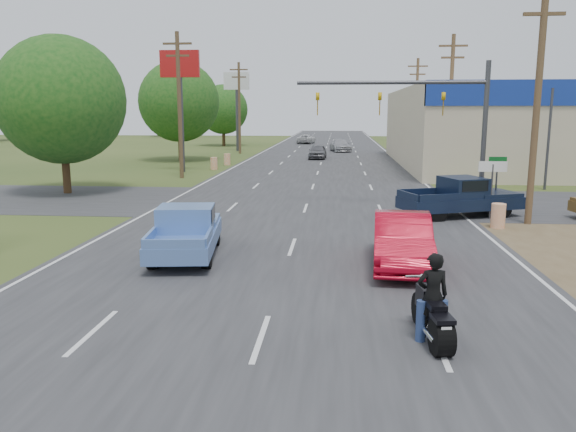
# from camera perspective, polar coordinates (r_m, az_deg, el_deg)

# --- Properties ---
(ground) EXTENTS (200.00, 200.00, 0.00)m
(ground) POSITION_cam_1_polar(r_m,az_deg,el_deg) (11.88, -2.79, -12.36)
(ground) COLOR #31431B
(ground) RESTS_ON ground
(main_road) EXTENTS (15.00, 180.00, 0.02)m
(main_road) POSITION_cam_1_polar(r_m,az_deg,el_deg) (51.07, 3.36, 5.33)
(main_road) COLOR #2D2D30
(main_road) RESTS_ON ground
(cross_road) EXTENTS (120.00, 10.00, 0.02)m
(cross_road) POSITION_cam_1_polar(r_m,az_deg,el_deg) (29.25, 2.02, 1.45)
(cross_road) COLOR #2D2D30
(cross_road) RESTS_ON ground
(utility_pole_1) EXTENTS (2.00, 0.28, 10.00)m
(utility_pole_1) POSITION_cam_1_polar(r_m,az_deg,el_deg) (25.15, 24.04, 11.23)
(utility_pole_1) COLOR #4C3823
(utility_pole_1) RESTS_ON ground
(utility_pole_2) EXTENTS (2.00, 0.28, 10.00)m
(utility_pole_2) POSITION_cam_1_polar(r_m,az_deg,el_deg) (42.60, 16.17, 11.06)
(utility_pole_2) COLOR #4C3823
(utility_pole_2) RESTS_ON ground
(utility_pole_3) EXTENTS (2.00, 0.28, 10.00)m
(utility_pole_3) POSITION_cam_1_polar(r_m,az_deg,el_deg) (60.37, 12.90, 10.93)
(utility_pole_3) COLOR #4C3823
(utility_pole_3) RESTS_ON ground
(utility_pole_5) EXTENTS (2.00, 0.28, 10.00)m
(utility_pole_5) POSITION_cam_1_polar(r_m,az_deg,el_deg) (40.38, -10.99, 11.33)
(utility_pole_5) COLOR #4C3823
(utility_pole_5) RESTS_ON ground
(utility_pole_6) EXTENTS (2.00, 0.28, 10.00)m
(utility_pole_6) POSITION_cam_1_polar(r_m,az_deg,el_deg) (63.80, -4.97, 11.12)
(utility_pole_6) COLOR #4C3823
(utility_pole_6) RESTS_ON ground
(tree_0) EXTENTS (7.14, 7.14, 8.84)m
(tree_0) POSITION_cam_1_polar(r_m,az_deg,el_deg) (34.54, -22.06, 10.85)
(tree_0) COLOR #422D19
(tree_0) RESTS_ON ground
(tree_1) EXTENTS (7.56, 7.56, 9.36)m
(tree_1) POSITION_cam_1_polar(r_m,az_deg,el_deg) (54.94, -11.01, 11.34)
(tree_1) COLOR #422D19
(tree_1) RESTS_ON ground
(tree_2) EXTENTS (6.72, 6.72, 8.32)m
(tree_2) POSITION_cam_1_polar(r_m,az_deg,el_deg) (78.43, -6.60, 10.71)
(tree_2) COLOR #422D19
(tree_2) RESTS_ON ground
(tree_5) EXTENTS (7.98, 7.98, 9.88)m
(tree_5) POSITION_cam_1_polar(r_m,az_deg,el_deg) (109.61, 20.50, 10.54)
(tree_5) COLOR #422D19
(tree_5) RESTS_ON ground
(tree_6) EXTENTS (8.82, 8.82, 10.92)m
(tree_6) POSITION_cam_1_polar(r_m,az_deg,el_deg) (110.45, -11.74, 11.29)
(tree_6) COLOR #422D19
(tree_6) RESTS_ON ground
(barrel_0) EXTENTS (0.56, 0.56, 1.00)m
(barrel_0) POSITION_cam_1_polar(r_m,az_deg,el_deg) (24.09, 20.57, 0.01)
(barrel_0) COLOR orange
(barrel_0) RESTS_ON ground
(barrel_1) EXTENTS (0.56, 0.56, 1.00)m
(barrel_1) POSITION_cam_1_polar(r_m,az_deg,el_deg) (32.35, 17.32, 2.74)
(barrel_1) COLOR orange
(barrel_1) RESTS_ON ground
(barrel_2) EXTENTS (0.56, 0.56, 1.00)m
(barrel_2) POSITION_cam_1_polar(r_m,az_deg,el_deg) (46.13, -7.53, 5.32)
(barrel_2) COLOR orange
(barrel_2) RESTS_ON ground
(barrel_3) EXTENTS (0.56, 0.56, 1.00)m
(barrel_3) POSITION_cam_1_polar(r_m,az_deg,el_deg) (49.97, -6.20, 5.74)
(barrel_3) COLOR orange
(barrel_3) RESTS_ON ground
(pole_sign_left_near) EXTENTS (3.00, 0.35, 9.20)m
(pole_sign_left_near) POSITION_cam_1_polar(r_m,az_deg,el_deg) (44.57, -10.90, 13.63)
(pole_sign_left_near) COLOR #3F3F44
(pole_sign_left_near) RESTS_ON ground
(pole_sign_left_far) EXTENTS (3.00, 0.35, 9.20)m
(pole_sign_left_far) POSITION_cam_1_polar(r_m,az_deg,el_deg) (67.96, -5.25, 12.64)
(pole_sign_left_far) COLOR #3F3F44
(pole_sign_left_far) RESTS_ON ground
(lane_sign) EXTENTS (1.20, 0.08, 2.52)m
(lane_sign) POSITION_cam_1_polar(r_m,az_deg,el_deg) (25.86, 20.04, 3.86)
(lane_sign) COLOR #3F3F44
(lane_sign) RESTS_ON ground
(street_name_sign) EXTENTS (0.80, 0.08, 2.61)m
(street_name_sign) POSITION_cam_1_polar(r_m,az_deg,el_deg) (27.49, 20.42, 3.58)
(street_name_sign) COLOR #3F3F44
(street_name_sign) RESTS_ON ground
(signal_mast) EXTENTS (9.12, 0.40, 7.00)m
(signal_mast) POSITION_cam_1_polar(r_m,az_deg,el_deg) (28.17, 14.09, 10.59)
(signal_mast) COLOR #3F3F44
(signal_mast) RESTS_ON ground
(red_convertible) EXTENTS (1.97, 4.88, 1.58)m
(red_convertible) POSITION_cam_1_polar(r_m,az_deg,el_deg) (17.27, 11.51, -2.50)
(red_convertible) COLOR #B0081D
(red_convertible) RESTS_ON ground
(motorcycle) EXTENTS (0.78, 2.33, 1.18)m
(motorcycle) POSITION_cam_1_polar(r_m,az_deg,el_deg) (11.86, 14.47, -10.02)
(motorcycle) COLOR black
(motorcycle) RESTS_ON ground
(rider) EXTENTS (0.70, 0.51, 1.77)m
(rider) POSITION_cam_1_polar(r_m,az_deg,el_deg) (11.80, 14.46, -8.27)
(rider) COLOR black
(rider) RESTS_ON ground
(blue_pickup) EXTENTS (2.52, 5.14, 1.64)m
(blue_pickup) POSITION_cam_1_polar(r_m,az_deg,el_deg) (18.51, -10.27, -1.46)
(blue_pickup) COLOR black
(blue_pickup) RESTS_ON ground
(navy_pickup) EXTENTS (5.70, 3.80, 1.77)m
(navy_pickup) POSITION_cam_1_polar(r_m,az_deg,el_deg) (26.29, 17.31, 1.90)
(navy_pickup) COLOR black
(navy_pickup) RESTS_ON ground
(distant_car_grey) EXTENTS (1.79, 4.23, 1.43)m
(distant_car_grey) POSITION_cam_1_polar(r_m,az_deg,el_deg) (56.36, 3.02, 6.54)
(distant_car_grey) COLOR #5A5A5F
(distant_car_grey) RESTS_ON ground
(distant_car_silver) EXTENTS (2.85, 5.26, 1.45)m
(distant_car_silver) POSITION_cam_1_polar(r_m,az_deg,el_deg) (67.01, 5.34, 7.15)
(distant_car_silver) COLOR #A4A3A8
(distant_car_silver) RESTS_ON ground
(distant_car_white) EXTENTS (2.73, 4.95, 1.31)m
(distant_car_white) POSITION_cam_1_polar(r_m,az_deg,el_deg) (83.71, 1.86, 7.81)
(distant_car_white) COLOR beige
(distant_car_white) RESTS_ON ground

